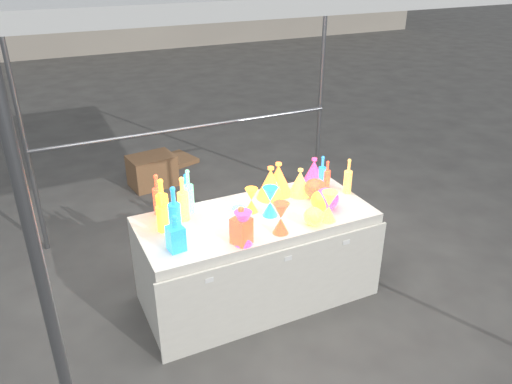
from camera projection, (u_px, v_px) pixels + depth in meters
name	position (u px, v px, depth m)	size (l,w,h in m)	color
ground	(256.00, 294.00, 4.15)	(80.00, 80.00, 0.00)	#5B5954
display_table	(257.00, 257.00, 3.98)	(1.84, 0.83, 0.75)	silver
cardboard_box_closed	(152.00, 171.00, 5.96)	(0.52, 0.38, 0.38)	#926541
cardboard_box_flat	(169.00, 162.00, 6.61)	(0.65, 0.46, 0.06)	#926541
bottle_0	(162.00, 201.00, 3.65)	(0.09, 0.09, 0.36)	red
bottle_1	(186.00, 191.00, 3.87)	(0.07, 0.07, 0.29)	#167B29
bottle_2	(157.00, 194.00, 3.77)	(0.07, 0.07, 0.33)	orange
bottle_4	(183.00, 199.00, 3.68)	(0.08, 0.08, 0.35)	#137C65
bottle_5	(189.00, 191.00, 3.79)	(0.08, 0.08, 0.36)	#AA2265
bottle_6	(162.00, 212.00, 3.55)	(0.08, 0.08, 0.31)	red
bottle_7	(174.00, 211.00, 3.49)	(0.09, 0.09, 0.38)	#167B29
decanter_1	(241.00, 225.00, 3.40)	(0.12, 0.12, 0.28)	orange
decanter_2	(175.00, 233.00, 3.33)	(0.11, 0.11, 0.27)	#167B29
hourglass_0	(281.00, 218.00, 3.54)	(0.12, 0.12, 0.24)	orange
hourglass_1	(243.00, 228.00, 3.40)	(0.13, 0.13, 0.25)	blue
hourglass_2	(329.00, 206.00, 3.70)	(0.12, 0.12, 0.24)	#137C65
hourglass_3	(239.00, 221.00, 3.52)	(0.11, 0.11, 0.22)	#AA2265
hourglass_4	(251.00, 200.00, 3.83)	(0.10, 0.10, 0.20)	red
hourglass_5	(270.00, 201.00, 3.77)	(0.12, 0.12, 0.24)	#167B29
globe_0	(322.00, 202.00, 3.88)	(0.17, 0.17, 0.14)	red
globe_1	(314.00, 217.00, 3.67)	(0.15, 0.15, 0.12)	#137C65
globe_2	(315.00, 189.00, 4.06)	(0.18, 0.18, 0.15)	orange
globe_3	(326.00, 200.00, 3.88)	(0.19, 0.19, 0.15)	blue
lampshade_0	(271.00, 182.00, 4.03)	(0.23, 0.23, 0.27)	#FFFA35
lampshade_1	(278.00, 178.00, 4.09)	(0.24, 0.24, 0.28)	#FFFA35
lampshade_2	(314.00, 172.00, 4.25)	(0.21, 0.21, 0.25)	blue
lampshade_3	(300.00, 182.00, 4.09)	(0.19, 0.19, 0.23)	#137C65
bottle_8	(322.00, 172.00, 4.21)	(0.06, 0.06, 0.28)	#167B29
bottle_9	(327.00, 174.00, 4.20)	(0.06, 0.06, 0.25)	orange
bottle_11	(348.00, 176.00, 4.11)	(0.07, 0.07, 0.30)	#137C65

